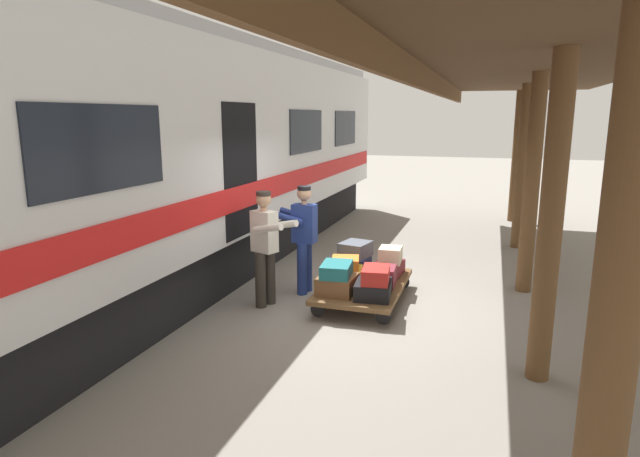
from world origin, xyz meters
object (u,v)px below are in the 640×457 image
at_px(porter_by_door, 266,245).
at_px(suitcase_navy_fabric, 356,264).
at_px(suitcase_maroon_trunk, 388,269).
at_px(suitcase_slate_roller, 355,249).
at_px(suitcase_burgundy_valise, 381,276).
at_px(suitcase_red_plastic, 376,275).
at_px(porter_in_overalls, 303,236).
at_px(suitcase_cream_canvas, 390,255).
at_px(suitcase_yellow_case, 347,275).
at_px(suitcase_orange_carryall, 345,263).
at_px(luggage_cart, 364,286).
at_px(train_car, 155,161).
at_px(suitcase_teal_softside, 337,270).
at_px(suitcase_black_hardshell, 373,289).
at_px(suitcase_brown_leather, 337,284).

bearing_deg(porter_by_door, suitcase_navy_fabric, -132.48).
bearing_deg(suitcase_maroon_trunk, suitcase_slate_roller, -1.37).
relative_size(suitcase_burgundy_valise, suitcase_red_plastic, 0.88).
relative_size(suitcase_maroon_trunk, porter_in_overalls, 0.36).
distance_m(suitcase_burgundy_valise, suitcase_maroon_trunk, 0.56).
bearing_deg(porter_in_overalls, suitcase_burgundy_valise, 174.43).
bearing_deg(suitcase_slate_roller, suitcase_cream_canvas, 179.49).
distance_m(suitcase_yellow_case, suitcase_slate_roller, 0.63).
xyz_separation_m(suitcase_burgundy_valise, suitcase_red_plastic, (-0.04, 0.59, 0.19)).
relative_size(suitcase_burgundy_valise, suitcase_orange_carryall, 1.08).
bearing_deg(suitcase_slate_roller, luggage_cart, 116.23).
height_order(train_car, suitcase_cream_canvas, train_car).
height_order(suitcase_navy_fabric, suitcase_teal_softside, suitcase_teal_softside).
bearing_deg(suitcase_navy_fabric, porter_by_door, 47.52).
distance_m(luggage_cart, suitcase_maroon_trunk, 0.63).
distance_m(suitcase_burgundy_valise, suitcase_navy_fabric, 0.76).
bearing_deg(suitcase_yellow_case, porter_by_door, 29.80).
xyz_separation_m(suitcase_teal_softside, porter_by_door, (1.06, 0.04, 0.29)).
distance_m(suitcase_red_plastic, suitcase_slate_roller, 1.29).
xyz_separation_m(suitcase_red_plastic, porter_in_overalls, (1.31, -0.71, 0.31)).
distance_m(suitcase_black_hardshell, suitcase_cream_canvas, 1.14).
bearing_deg(suitcase_brown_leather, suitcase_red_plastic, 176.92).
bearing_deg(suitcase_red_plastic, suitcase_slate_roller, -63.41).
bearing_deg(train_car, luggage_cart, -175.75).
relative_size(suitcase_black_hardshell, suitcase_navy_fabric, 1.06).
distance_m(suitcase_teal_softside, porter_in_overalls, 1.06).
relative_size(suitcase_yellow_case, suitcase_black_hardshell, 1.04).
distance_m(suitcase_brown_leather, porter_in_overalls, 1.14).
relative_size(suitcase_orange_carryall, suitcase_cream_canvas, 1.06).
xyz_separation_m(suitcase_maroon_trunk, suitcase_black_hardshell, (0.00, 1.11, 0.01)).
relative_size(luggage_cart, porter_by_door, 1.19).
bearing_deg(suitcase_orange_carryall, suitcase_burgundy_valise, -177.64).
distance_m(suitcase_red_plastic, porter_by_door, 1.66).
height_order(suitcase_black_hardshell, suitcase_red_plastic, suitcase_red_plastic).
distance_m(train_car, suitcase_orange_carryall, 3.42).
bearing_deg(train_car, suitcase_navy_fabric, -165.44).
relative_size(luggage_cart, suitcase_cream_canvas, 5.13).
bearing_deg(suitcase_brown_leather, suitcase_slate_roller, -89.02).
distance_m(suitcase_yellow_case, porter_in_overalls, 0.93).
relative_size(suitcase_maroon_trunk, suitcase_teal_softside, 1.10).
height_order(suitcase_teal_softside, porter_in_overalls, porter_in_overalls).
bearing_deg(suitcase_black_hardshell, suitcase_red_plastic, 140.85).
bearing_deg(suitcase_burgundy_valise, suitcase_orange_carryall, 2.36).
bearing_deg(suitcase_teal_softside, porter_in_overalls, -42.99).
distance_m(suitcase_maroon_trunk, suitcase_cream_canvas, 0.23).
bearing_deg(suitcase_orange_carryall, suitcase_red_plastic, 136.07).
relative_size(train_car, porter_in_overalls, 10.00).
relative_size(suitcase_black_hardshell, suitcase_cream_canvas, 1.54).
bearing_deg(suitcase_slate_roller, suitcase_burgundy_valise, 133.57).
relative_size(suitcase_burgundy_valise, suitcase_yellow_case, 0.72).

